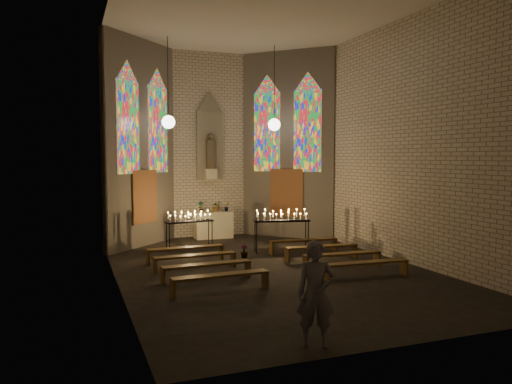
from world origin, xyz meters
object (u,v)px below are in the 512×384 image
Objects in this scene: votive_stand_left at (189,219)px; visitor at (316,294)px; aisle_flower_pot at (244,251)px; votive_stand_right at (282,218)px; altar at (213,225)px.

visitor is (-0.03, -9.06, -0.15)m from votive_stand_left.
votive_stand_right reaches higher than aisle_flower_pot.
visitor reaches higher than votive_stand_right.
altar is 2.35m from votive_stand_left.
aisle_flower_pot is at bearing -91.84° from altar.
votive_stand_left reaches higher than altar.
aisle_flower_pot is (-0.12, -3.88, -0.30)m from altar.
votive_stand_right is 7.90m from visitor.
aisle_flower_pot is 2.48m from votive_stand_left.
aisle_flower_pot is at bearing 101.83° from visitor.
votive_stand_left is at bearing -125.65° from altar.
votive_stand_left is 9.06m from visitor.
visitor is (-1.24, -7.05, 0.65)m from aisle_flower_pot.
altar is at bearing 46.20° from votive_stand_left.
altar reaches higher than aisle_flower_pot.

